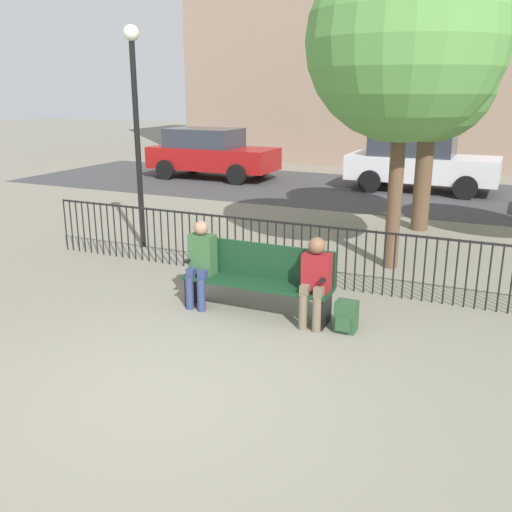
# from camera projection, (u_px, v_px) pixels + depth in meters

# --- Properties ---
(ground_plane) EXTENTS (80.00, 80.00, 0.00)m
(ground_plane) POSITION_uv_depth(u_px,v_px,m) (163.00, 391.00, 5.67)
(ground_plane) COLOR gray
(park_bench) EXTENTS (2.03, 0.45, 0.92)m
(park_bench) POSITION_uv_depth(u_px,v_px,m) (259.00, 276.00, 7.54)
(park_bench) COLOR #14381E
(park_bench) RESTS_ON ground
(seated_person_0) EXTENTS (0.34, 0.39, 1.20)m
(seated_person_0) POSITION_uv_depth(u_px,v_px,m) (201.00, 260.00, 7.70)
(seated_person_0) COLOR navy
(seated_person_0) RESTS_ON ground
(seated_person_1) EXTENTS (0.34, 0.39, 1.15)m
(seated_person_1) POSITION_uv_depth(u_px,v_px,m) (315.00, 277.00, 7.05)
(seated_person_1) COLOR brown
(seated_person_1) RESTS_ON ground
(backpack) EXTENTS (0.26, 0.27, 0.39)m
(backpack) POSITION_uv_depth(u_px,v_px,m) (346.00, 317.00, 7.01)
(backpack) COLOR #284C2D
(backpack) RESTS_ON ground
(fence_railing) EXTENTS (9.01, 0.03, 0.95)m
(fence_railing) POSITION_uv_depth(u_px,v_px,m) (293.00, 247.00, 8.68)
(fence_railing) COLOR black
(fence_railing) RESTS_ON ground
(tree_1) EXTENTS (2.58, 2.58, 4.40)m
(tree_1) POSITION_uv_depth(u_px,v_px,m) (431.00, 78.00, 11.25)
(tree_1) COLOR brown
(tree_1) RESTS_ON ground
(tree_2) EXTENTS (3.05, 3.05, 5.10)m
(tree_2) POSITION_uv_depth(u_px,v_px,m) (406.00, 41.00, 8.59)
(tree_2) COLOR brown
(tree_2) RESTS_ON ground
(lamp_post) EXTENTS (0.28, 0.28, 3.94)m
(lamp_post) POSITION_uv_depth(u_px,v_px,m) (135.00, 106.00, 10.09)
(lamp_post) COLOR black
(lamp_post) RESTS_ON ground
(street_surface) EXTENTS (24.00, 6.00, 0.01)m
(street_surface) POSITION_uv_depth(u_px,v_px,m) (399.00, 194.00, 16.13)
(street_surface) COLOR #3D3D3F
(street_surface) RESTS_ON ground
(parked_car_0) EXTENTS (4.20, 1.94, 1.62)m
(parked_car_0) POSITION_uv_depth(u_px,v_px,m) (419.00, 162.00, 16.43)
(parked_car_0) COLOR silver
(parked_car_0) RESTS_ON ground
(parked_car_2) EXTENTS (4.20, 1.94, 1.62)m
(parked_car_2) POSITION_uv_depth(u_px,v_px,m) (211.00, 153.00, 18.75)
(parked_car_2) COLOR maroon
(parked_car_2) RESTS_ON ground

